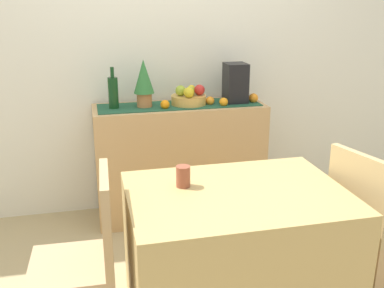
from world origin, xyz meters
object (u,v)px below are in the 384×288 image
(fruit_bowl, at_px, (189,100))
(wine_bottle, at_px, (113,93))
(dining_table, at_px, (235,256))
(sideboard_console, at_px, (180,161))
(coffee_cup, at_px, (183,176))
(chair_by_corner, at_px, (370,255))
(potted_plant, at_px, (144,81))
(coffee_maker, at_px, (235,83))

(fruit_bowl, relative_size, wine_bottle, 0.86)
(fruit_bowl, xyz_separation_m, dining_table, (-0.04, -1.27, -0.56))
(dining_table, bearing_deg, sideboard_console, 91.47)
(coffee_cup, xyz_separation_m, chair_by_corner, (1.06, -0.13, -0.53))
(potted_plant, distance_m, chair_by_corner, 1.88)
(sideboard_console, xyz_separation_m, dining_table, (0.03, -1.27, -0.08))
(sideboard_console, height_order, dining_table, sideboard_console)
(sideboard_console, bearing_deg, potted_plant, -180.00)
(coffee_maker, relative_size, dining_table, 0.28)
(potted_plant, bearing_deg, dining_table, -76.90)
(wine_bottle, height_order, coffee_maker, wine_bottle)
(dining_table, distance_m, chair_by_corner, 0.82)
(wine_bottle, relative_size, coffee_cup, 2.76)
(fruit_bowl, bearing_deg, wine_bottle, -180.00)
(fruit_bowl, distance_m, dining_table, 1.39)
(fruit_bowl, bearing_deg, dining_table, -91.71)
(potted_plant, bearing_deg, fruit_bowl, 0.00)
(wine_bottle, xyz_separation_m, coffee_maker, (0.92, 0.00, 0.03))
(sideboard_console, height_order, potted_plant, potted_plant)
(chair_by_corner, bearing_deg, wine_bottle, 136.20)
(potted_plant, relative_size, dining_table, 0.32)
(coffee_maker, distance_m, dining_table, 1.49)
(fruit_bowl, height_order, chair_by_corner, fruit_bowl)
(fruit_bowl, bearing_deg, potted_plant, -180.00)
(wine_bottle, xyz_separation_m, potted_plant, (0.22, 0.00, 0.07))
(fruit_bowl, distance_m, chair_by_corner, 1.63)
(sideboard_console, relative_size, coffee_maker, 4.28)
(coffee_maker, bearing_deg, coffee_cup, -119.68)
(coffee_maker, xyz_separation_m, dining_table, (-0.40, -1.27, -0.67))
(potted_plant, xyz_separation_m, dining_table, (0.30, -1.27, -0.72))
(coffee_maker, bearing_deg, sideboard_console, 180.00)
(fruit_bowl, height_order, dining_table, fruit_bowl)
(potted_plant, bearing_deg, sideboard_console, 0.00)
(potted_plant, distance_m, coffee_cup, 1.18)
(wine_bottle, distance_m, coffee_maker, 0.92)
(dining_table, bearing_deg, chair_by_corner, -0.28)
(sideboard_console, height_order, coffee_maker, coffee_maker)
(sideboard_console, xyz_separation_m, wine_bottle, (-0.49, -0.00, 0.57))
(wine_bottle, bearing_deg, dining_table, -67.81)
(sideboard_console, bearing_deg, coffee_cup, -100.73)
(wine_bottle, xyz_separation_m, chair_by_corner, (1.33, -1.27, -0.75))
(sideboard_console, bearing_deg, wine_bottle, -180.00)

